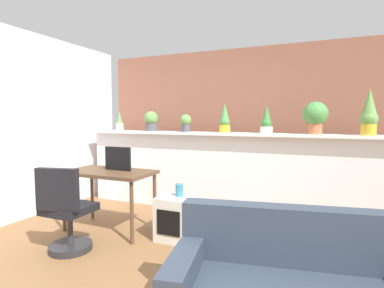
{
  "coord_description": "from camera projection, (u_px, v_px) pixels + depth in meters",
  "views": [
    {
      "loc": [
        1.29,
        -2.22,
        1.4
      ],
      "look_at": [
        -0.07,
        0.96,
        1.1
      ],
      "focal_mm": 28.36,
      "sensor_mm": 36.0,
      "label": 1
    }
  ],
  "objects": [
    {
      "name": "ground_plane",
      "position": [
        157.0,
        278.0,
        2.66
      ],
      "size": [
        12.0,
        12.0,
        0.0
      ],
      "primitive_type": "plane",
      "color": "brown"
    },
    {
      "name": "divider_wall",
      "position": [
        225.0,
        174.0,
        4.44
      ],
      "size": [
        4.56,
        0.16,
        1.15
      ],
      "primitive_type": "cube",
      "color": "white",
      "rests_on": "ground"
    },
    {
      "name": "plant_shelf",
      "position": [
        224.0,
        134.0,
        4.35
      ],
      "size": [
        4.56,
        0.3,
        0.04
      ],
      "primitive_type": "cube",
      "color": "white",
      "rests_on": "divider_wall"
    },
    {
      "name": "brick_wall_behind",
      "position": [
        236.0,
        127.0,
        4.93
      ],
      "size": [
        4.56,
        0.1,
        2.5
      ],
      "primitive_type": "cube",
      "color": "#935B47",
      "rests_on": "ground"
    },
    {
      "name": "side_wall_left",
      "position": [
        0.0,
        126.0,
        3.91
      ],
      "size": [
        0.12,
        4.4,
        2.6
      ],
      "primitive_type": "cube",
      "color": "white",
      "rests_on": "ground"
    },
    {
      "name": "potted_plant_0",
      "position": [
        120.0,
        122.0,
        5.01
      ],
      "size": [
        0.12,
        0.12,
        0.32
      ],
      "color": "silver",
      "rests_on": "plant_shelf"
    },
    {
      "name": "potted_plant_1",
      "position": [
        151.0,
        121.0,
        4.84
      ],
      "size": [
        0.22,
        0.22,
        0.32
      ],
      "color": "#4C4C51",
      "rests_on": "plant_shelf"
    },
    {
      "name": "potted_plant_2",
      "position": [
        186.0,
        122.0,
        4.54
      ],
      "size": [
        0.17,
        0.17,
        0.26
      ],
      "color": "#4C4C51",
      "rests_on": "plant_shelf"
    },
    {
      "name": "potted_plant_3",
      "position": [
        225.0,
        120.0,
        4.33
      ],
      "size": [
        0.16,
        0.16,
        0.42
      ],
      "color": "gold",
      "rests_on": "plant_shelf"
    },
    {
      "name": "potted_plant_4",
      "position": [
        266.0,
        122.0,
        4.1
      ],
      "size": [
        0.17,
        0.17,
        0.38
      ],
      "color": "silver",
      "rests_on": "plant_shelf"
    },
    {
      "name": "potted_plant_5",
      "position": [
        315.0,
        116.0,
        3.85
      ],
      "size": [
        0.31,
        0.31,
        0.41
      ],
      "color": "#C66B42",
      "rests_on": "plant_shelf"
    },
    {
      "name": "potted_plant_6",
      "position": [
        369.0,
        114.0,
        3.59
      ],
      "size": [
        0.2,
        0.2,
        0.56
      ],
      "color": "gold",
      "rests_on": "plant_shelf"
    },
    {
      "name": "desk",
      "position": [
        109.0,
        178.0,
        3.75
      ],
      "size": [
        1.1,
        0.6,
        0.75
      ],
      "color": "brown",
      "rests_on": "ground"
    },
    {
      "name": "tv_monitor",
      "position": [
        118.0,
        159.0,
        3.77
      ],
      "size": [
        0.36,
        0.04,
        0.29
      ],
      "primitive_type": "cube",
      "color": "black",
      "rests_on": "desk"
    },
    {
      "name": "office_chair",
      "position": [
        66.0,
        216.0,
        3.13
      ],
      "size": [
        0.48,
        0.49,
        0.91
      ],
      "color": "#262628",
      "rests_on": "ground"
    },
    {
      "name": "side_cube_shelf",
      "position": [
        176.0,
        218.0,
        3.5
      ],
      "size": [
        0.4,
        0.41,
        0.5
      ],
      "color": "silver",
      "rests_on": "ground"
    },
    {
      "name": "vase_on_shelf",
      "position": [
        179.0,
        190.0,
        3.49
      ],
      "size": [
        0.09,
        0.09,
        0.14
      ],
      "primitive_type": "cylinder",
      "color": "teal",
      "rests_on": "side_cube_shelf"
    }
  ]
}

